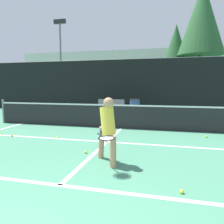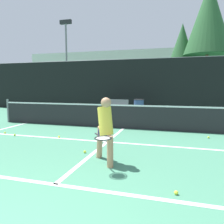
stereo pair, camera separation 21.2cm
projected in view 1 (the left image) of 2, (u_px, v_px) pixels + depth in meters
court_baseline_near at (60, 185)px, 3.70m from camera, size 11.00×0.10×0.01m
court_service_line at (107, 142)px, 6.57m from camera, size 8.25×0.10×0.01m
court_center_mark at (103, 145)px, 6.19m from camera, size 0.10×5.16×0.01m
net at (121, 116)px, 8.61m from camera, size 11.09×0.09×1.07m
fence_back at (140, 86)px, 13.96m from camera, size 24.00×0.06×3.39m
player_practicing at (107, 128)px, 4.69m from camera, size 0.71×1.15×1.45m
tennis_ball_scattered_1 at (2, 133)px, 7.59m from camera, size 0.07×0.07×0.07m
tennis_ball_scattered_2 at (86, 152)px, 5.47m from camera, size 0.07×0.07×0.07m
tennis_ball_scattered_3 at (12, 136)px, 7.26m from camera, size 0.07×0.07×0.07m
tennis_ball_scattered_4 at (58, 137)px, 7.04m from camera, size 0.07×0.07×0.07m
tennis_ball_scattered_5 at (206, 137)px, 7.13m from camera, size 0.07×0.07×0.07m
tennis_ball_scattered_6 at (182, 191)px, 3.43m from camera, size 0.07×0.07×0.07m
courtside_bench at (110, 106)px, 13.23m from camera, size 1.71×0.54×0.86m
trash_bin at (135, 107)px, 13.04m from camera, size 0.61×0.61×0.89m
parked_car at (162, 100)px, 16.88m from camera, size 1.70×4.55×1.42m
floodlight_mast at (61, 50)px, 19.72m from camera, size 1.10×0.24×7.55m
tree_west at (202, 19)px, 18.18m from camera, size 3.84×3.84×10.23m
tree_mid at (176, 48)px, 19.96m from camera, size 2.72×2.72×7.25m
building_far at (154, 75)px, 27.95m from camera, size 36.00×2.40×6.18m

